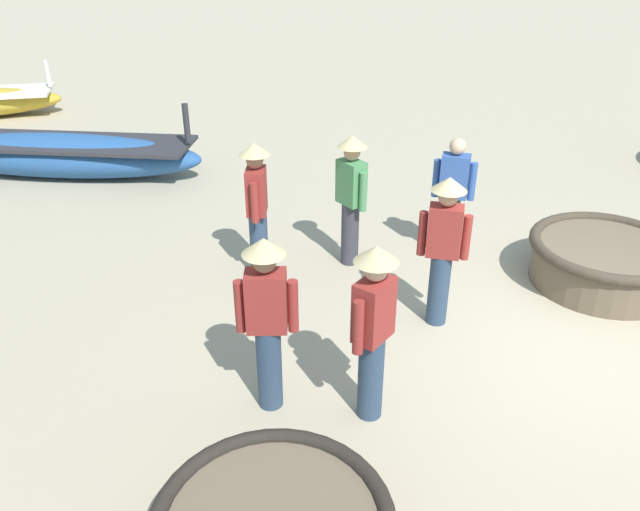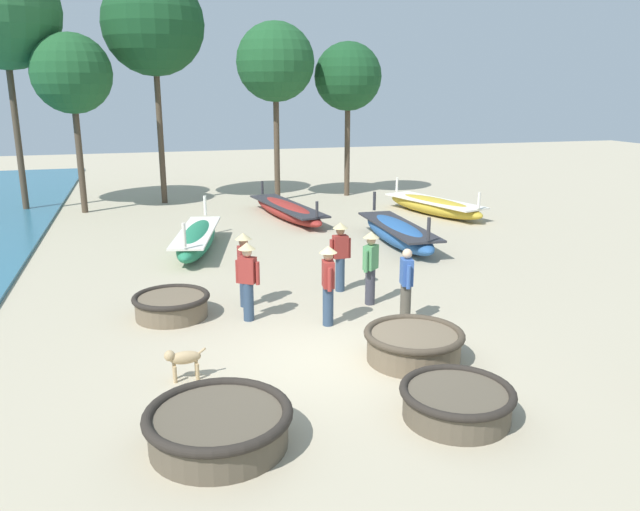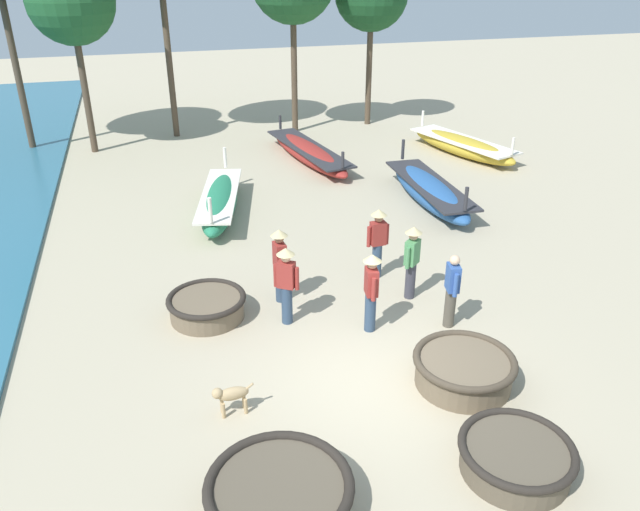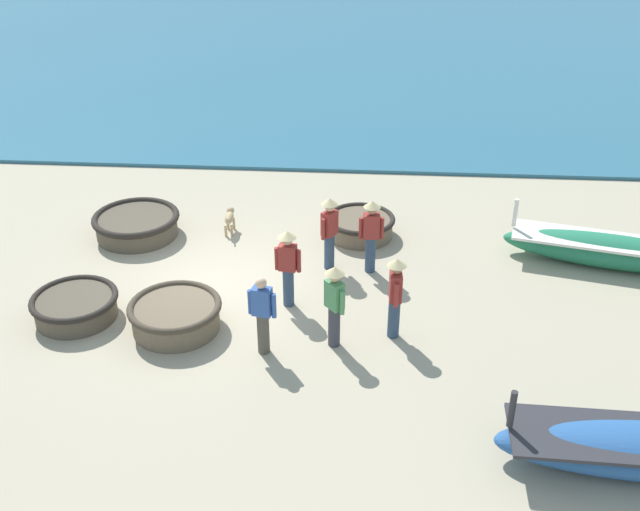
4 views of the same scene
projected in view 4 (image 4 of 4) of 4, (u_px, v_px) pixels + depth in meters
The scene contains 14 objects.
ground_plane at pixel (217, 290), 15.52m from camera, with size 80.00×80.00×0.00m, color tan.
sea at pixel (394, 46), 32.80m from camera, with size 28.00×52.00×0.10m, color #2D667F.
coracle_far_left at pixel (175, 315), 14.16m from camera, with size 1.78×1.78×0.56m.
coracle_far_right at pixel (137, 224), 17.45m from camera, with size 2.02×2.02×0.54m.
coracle_center at pixel (75, 306), 14.51m from camera, with size 1.69×1.69×0.49m.
coracle_weathered at pixel (360, 225), 17.45m from camera, with size 1.62×1.62×0.50m.
long_boat_blue_hull at pixel (613, 251), 16.17m from camera, with size 1.96×4.76×1.31m.
fisherman_standing_right at pixel (329, 229), 15.82m from camera, with size 0.46×0.37×1.67m.
fisherman_hauling at pixel (395, 293), 13.63m from camera, with size 0.53×0.36×1.67m.
fisherman_with_hat at pixel (334, 301), 13.39m from camera, with size 0.42×0.39×1.67m.
fisherman_crouching at pixel (371, 232), 15.70m from camera, with size 0.36×0.53×1.67m.
fisherman_standing_left at pixel (262, 313), 13.27m from camera, with size 0.29×0.52×1.57m.
fisherman_by_coracle at pixel (288, 263), 14.56m from camera, with size 0.36×0.53×1.67m.
dog at pixel (230, 218), 17.56m from camera, with size 0.69×0.22×0.55m.
Camera 4 is at (12.94, 3.06, 8.31)m, focal length 42.00 mm.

